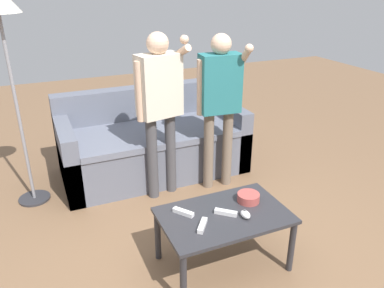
% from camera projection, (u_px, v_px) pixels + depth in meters
% --- Properties ---
extents(ground_plane, '(12.00, 12.00, 0.00)m').
position_uv_depth(ground_plane, '(210.00, 269.00, 2.70)').
color(ground_plane, brown).
extents(couch, '(1.85, 0.91, 0.83)m').
position_uv_depth(couch, '(152.00, 143.00, 3.98)').
color(couch, slate).
rests_on(couch, ground).
extents(coffee_table, '(0.87, 0.55, 0.42)m').
position_uv_depth(coffee_table, '(224.00, 221.00, 2.60)').
color(coffee_table, '#2D2D33').
rests_on(coffee_table, ground).
extents(snack_bowl, '(0.16, 0.16, 0.06)m').
position_uv_depth(snack_bowl, '(248.00, 197.00, 2.72)').
color(snack_bowl, '#B24C47').
rests_on(snack_bowl, coffee_table).
extents(game_remote_nunchuk, '(0.06, 0.09, 0.05)m').
position_uv_depth(game_remote_nunchuk, '(245.00, 214.00, 2.53)').
color(game_remote_nunchuk, white).
rests_on(game_remote_nunchuk, coffee_table).
extents(player_center, '(0.47, 0.28, 1.50)m').
position_uv_depth(player_center, '(160.00, 98.00, 3.27)').
color(player_center, '#47474C').
rests_on(player_center, ground).
extents(player_right, '(0.43, 0.34, 1.46)m').
position_uv_depth(player_right, '(220.00, 95.00, 3.42)').
color(player_right, '#756656').
rests_on(player_right, ground).
extents(game_remote_wand_near, '(0.12, 0.14, 0.03)m').
position_uv_depth(game_remote_wand_near, '(202.00, 225.00, 2.44)').
color(game_remote_wand_near, white).
rests_on(game_remote_wand_near, coffee_table).
extents(game_remote_wand_far, '(0.12, 0.15, 0.03)m').
position_uv_depth(game_remote_wand_far, '(183.00, 212.00, 2.57)').
color(game_remote_wand_far, white).
rests_on(game_remote_wand_far, coffee_table).
extents(game_remote_wand_spare, '(0.14, 0.13, 0.03)m').
position_uv_depth(game_remote_wand_spare, '(226.00, 212.00, 2.57)').
color(game_remote_wand_spare, white).
rests_on(game_remote_wand_spare, coffee_table).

